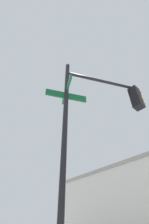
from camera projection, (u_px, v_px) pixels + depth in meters
name	position (u px, v px, depth m)	size (l,w,h in m)	color
traffic_signal_near	(103.00, 115.00, 4.19)	(1.59, 2.74, 6.04)	black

